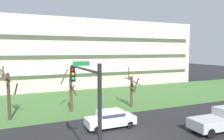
% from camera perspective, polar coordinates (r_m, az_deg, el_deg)
% --- Properties ---
extents(ground, '(160.00, 160.00, 0.00)m').
position_cam_1_polar(ground, '(18.03, 2.42, -17.35)').
color(ground, '#232326').
extents(grass_lawn_strip, '(80.00, 16.00, 0.08)m').
position_cam_1_polar(grass_lawn_strip, '(30.65, -9.28, -7.90)').
color(grass_lawn_strip, '#477238').
rests_on(grass_lawn_strip, ground).
extents(apartment_building, '(54.41, 14.47, 12.56)m').
position_cam_1_polar(apartment_building, '(44.34, -14.17, 4.12)').
color(apartment_building, beige).
rests_on(apartment_building, ground).
extents(tree_far_left, '(2.00, 1.97, 5.42)m').
position_cam_1_polar(tree_far_left, '(23.65, -25.41, -5.39)').
color(tree_far_left, '#423023').
rests_on(tree_far_left, ground).
extents(tree_left, '(1.81, 1.81, 4.81)m').
position_cam_1_polar(tree_left, '(24.89, -10.72, -5.83)').
color(tree_left, '#4C3828').
rests_on(tree_left, ground).
extents(tree_center, '(1.97, 1.86, 4.91)m').
position_cam_1_polar(tree_center, '(26.41, 5.21, -4.92)').
color(tree_center, '#4C3828').
rests_on(tree_center, ground).
extents(pickup_silver_center_left, '(5.48, 2.22, 1.95)m').
position_cam_1_polar(pickup_silver_center_left, '(21.36, 26.68, -11.40)').
color(pickup_silver_center_left, '#B7BABF').
rests_on(pickup_silver_center_left, ground).
extents(sedan_white_center_right, '(4.40, 1.81, 1.57)m').
position_cam_1_polar(sedan_white_center_right, '(19.93, -0.42, -12.47)').
color(sedan_white_center_right, white).
rests_on(sedan_white_center_right, ground).
extents(traffic_signal_mast, '(0.90, 5.07, 6.34)m').
position_cam_1_polar(traffic_signal_mast, '(10.82, -6.37, -8.53)').
color(traffic_signal_mast, black).
rests_on(traffic_signal_mast, ground).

